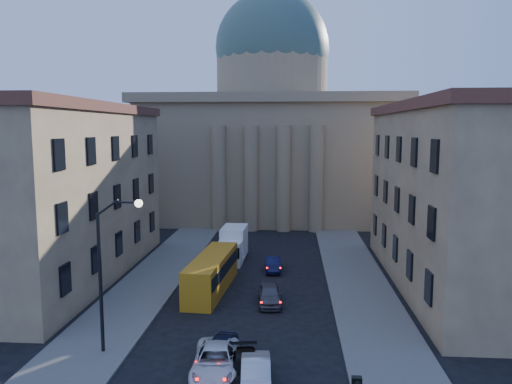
% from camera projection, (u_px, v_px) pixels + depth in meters
% --- Properties ---
extents(sidewalk_left, '(5.00, 60.00, 0.15)m').
position_uv_depth(sidewalk_left, '(140.00, 294.00, 38.11)').
color(sidewalk_left, '#605E58').
rests_on(sidewalk_left, ground).
extents(sidewalk_right, '(5.00, 60.00, 0.15)m').
position_uv_depth(sidewalk_right, '(365.00, 299.00, 36.89)').
color(sidewalk_right, '#605E58').
rests_on(sidewalk_right, ground).
extents(church, '(68.02, 28.76, 36.60)m').
position_uv_depth(church, '(272.00, 133.00, 73.07)').
color(church, '#8D7557').
rests_on(church, ground).
extents(building_left, '(11.60, 26.60, 14.70)m').
position_uv_depth(building_left, '(52.00, 191.00, 41.75)').
color(building_left, tan).
rests_on(building_left, ground).
extents(building_right, '(11.60, 26.60, 14.70)m').
position_uv_depth(building_right, '(469.00, 195.00, 39.30)').
color(building_right, tan).
rests_on(building_right, ground).
extents(street_lamp, '(2.62, 0.44, 8.83)m').
position_uv_depth(street_lamp, '(109.00, 262.00, 27.45)').
color(street_lamp, black).
rests_on(street_lamp, ground).
extents(car_left_near, '(1.99, 3.91, 1.27)m').
position_uv_depth(car_left_near, '(220.00, 349.00, 27.20)').
color(car_left_near, black).
rests_on(car_left_near, ground).
extents(car_right_near, '(1.75, 4.22, 1.36)m').
position_uv_depth(car_right_near, '(256.00, 374.00, 24.37)').
color(car_right_near, '#AFB3B7').
rests_on(car_right_near, ground).
extents(car_left_mid, '(2.65, 5.19, 1.40)m').
position_uv_depth(car_left_mid, '(216.00, 361.00, 25.72)').
color(car_left_mid, silver).
rests_on(car_left_mid, ground).
extents(car_right_mid, '(2.27, 4.38, 1.21)m').
position_uv_depth(car_right_mid, '(245.00, 369.00, 25.00)').
color(car_right_mid, black).
rests_on(car_right_mid, ground).
extents(car_right_far, '(1.99, 4.23, 1.40)m').
position_uv_depth(car_right_far, '(270.00, 294.00, 36.02)').
color(car_right_far, '#4D4C51').
rests_on(car_right_far, ground).
extents(car_right_distant, '(1.55, 3.82, 1.23)m').
position_uv_depth(car_right_distant, '(273.00, 264.00, 44.43)').
color(car_right_distant, black).
rests_on(car_right_distant, ground).
extents(city_bus, '(2.97, 9.96, 2.77)m').
position_uv_depth(city_bus, '(212.00, 272.00, 38.90)').
color(city_bus, orange).
rests_on(city_bus, ground).
extents(box_truck, '(2.40, 5.72, 3.10)m').
position_uv_depth(box_truck, '(233.00, 245.00, 47.91)').
color(box_truck, white).
rests_on(box_truck, ground).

